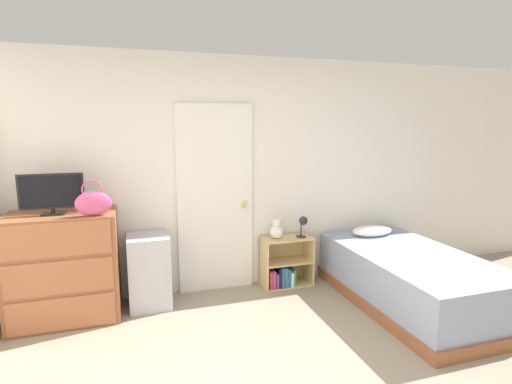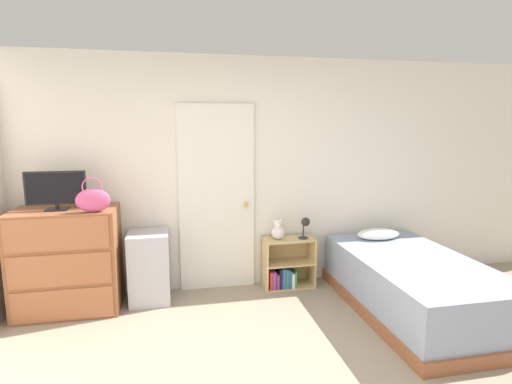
# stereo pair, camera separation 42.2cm
# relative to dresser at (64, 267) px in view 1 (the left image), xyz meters

# --- Properties ---
(wall_back) EXTENTS (10.00, 0.06, 2.55)m
(wall_back) POSITION_rel_dresser_xyz_m (1.58, 0.33, 0.76)
(wall_back) COLOR silver
(wall_back) RESTS_ON ground_plane
(door_closed) EXTENTS (0.83, 0.09, 2.04)m
(door_closed) POSITION_rel_dresser_xyz_m (1.50, 0.28, 0.51)
(door_closed) COLOR silver
(door_closed) RESTS_ON ground_plane
(dresser) EXTENTS (0.96, 0.56, 1.02)m
(dresser) POSITION_rel_dresser_xyz_m (0.00, 0.00, 0.00)
(dresser) COLOR brown
(dresser) RESTS_ON ground_plane
(tv) EXTENTS (0.54, 0.16, 0.37)m
(tv) POSITION_rel_dresser_xyz_m (-0.05, -0.01, 0.71)
(tv) COLOR black
(tv) RESTS_ON dresser
(handbag) EXTENTS (0.31, 0.11, 0.33)m
(handbag) POSITION_rel_dresser_xyz_m (0.31, -0.18, 0.63)
(handbag) COLOR #C64C7F
(handbag) RESTS_ON dresser
(storage_bin) EXTENTS (0.41, 0.43, 0.73)m
(storage_bin) POSITION_rel_dresser_xyz_m (0.77, 0.06, -0.14)
(storage_bin) COLOR #ADADB7
(storage_bin) RESTS_ON ground_plane
(bookshelf) EXTENTS (0.57, 0.29, 0.56)m
(bookshelf) POSITION_rel_dresser_xyz_m (2.25, 0.13, -0.29)
(bookshelf) COLOR tan
(bookshelf) RESTS_ON ground_plane
(teddy_bear) EXTENTS (0.15, 0.15, 0.23)m
(teddy_bear) POSITION_rel_dresser_xyz_m (2.16, 0.13, 0.15)
(teddy_bear) COLOR silver
(teddy_bear) RESTS_ON bookshelf
(desk_lamp) EXTENTS (0.12, 0.12, 0.24)m
(desk_lamp) POSITION_rel_dresser_xyz_m (2.46, 0.09, 0.22)
(desk_lamp) COLOR #262628
(desk_lamp) RESTS_ON bookshelf
(bed) EXTENTS (1.11, 1.99, 0.65)m
(bed) POSITION_rel_dresser_xyz_m (3.31, -0.71, -0.24)
(bed) COLOR brown
(bed) RESTS_ON ground_plane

